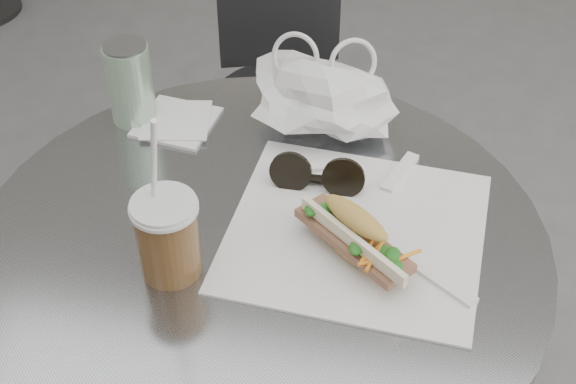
% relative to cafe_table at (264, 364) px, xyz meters
% --- Properties ---
extents(cafe_table, '(0.76, 0.76, 0.74)m').
position_rel_cafe_table_xyz_m(cafe_table, '(0.00, 0.00, 0.00)').
color(cafe_table, slate).
rests_on(cafe_table, ground).
extents(chair_far, '(0.37, 0.40, 0.68)m').
position_rel_cafe_table_xyz_m(chair_far, '(-0.12, 0.77, -0.16)').
color(chair_far, '#29292B').
rests_on(chair_far, ground).
extents(sandwich_paper, '(0.35, 0.33, 0.00)m').
position_rel_cafe_table_xyz_m(sandwich_paper, '(0.12, 0.03, 0.28)').
color(sandwich_paper, white).
rests_on(sandwich_paper, cafe_table).
extents(banh_mi, '(0.21, 0.20, 0.07)m').
position_rel_cafe_table_xyz_m(banh_mi, '(0.12, -0.01, 0.31)').
color(banh_mi, tan).
rests_on(banh_mi, sandwich_paper).
extents(iced_coffee, '(0.08, 0.08, 0.24)m').
position_rel_cafe_table_xyz_m(iced_coffee, '(-0.10, -0.08, 0.33)').
color(iced_coffee, brown).
rests_on(iced_coffee, cafe_table).
extents(sunglasses, '(0.13, 0.03, 0.06)m').
position_rel_cafe_table_xyz_m(sunglasses, '(0.06, 0.11, 0.30)').
color(sunglasses, black).
rests_on(sunglasses, cafe_table).
extents(plastic_bag, '(0.23, 0.19, 0.10)m').
position_rel_cafe_table_xyz_m(plastic_bag, '(0.04, 0.25, 0.33)').
color(plastic_bag, silver).
rests_on(plastic_bag, cafe_table).
extents(napkin_stack, '(0.12, 0.12, 0.01)m').
position_rel_cafe_table_xyz_m(napkin_stack, '(-0.18, 0.22, 0.28)').
color(napkin_stack, white).
rests_on(napkin_stack, cafe_table).
extents(drink_can, '(0.07, 0.07, 0.13)m').
position_rel_cafe_table_xyz_m(drink_can, '(-0.25, 0.22, 0.34)').
color(drink_can, '#5EA266').
rests_on(drink_can, cafe_table).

